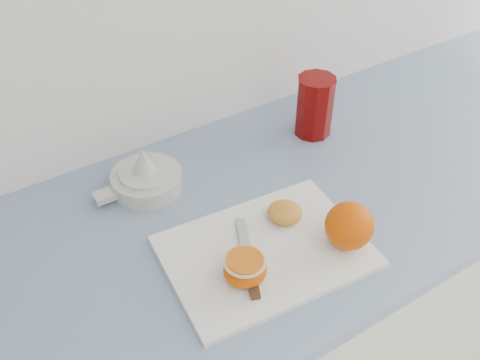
# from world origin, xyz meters

# --- Properties ---
(counter) EXTENTS (2.35, 0.64, 0.89)m
(counter) POSITION_xyz_m (-0.05, 1.70, 0.45)
(counter) COLOR white
(counter) RESTS_ON ground
(cutting_board) EXTENTS (0.38, 0.28, 0.01)m
(cutting_board) POSITION_xyz_m (-0.15, 1.58, 0.90)
(cutting_board) COLOR white
(cutting_board) RESTS_ON counter
(whole_orange) EXTENTS (0.09, 0.09, 0.09)m
(whole_orange) POSITION_xyz_m (-0.02, 1.52, 0.95)
(whole_orange) COLOR #E04200
(whole_orange) RESTS_ON cutting_board
(half_orange) EXTENTS (0.07, 0.07, 0.05)m
(half_orange) POSITION_xyz_m (-0.22, 1.55, 0.92)
(half_orange) COLOR #E04200
(half_orange) RESTS_ON cutting_board
(squeezed_shell) EXTENTS (0.07, 0.07, 0.03)m
(squeezed_shell) POSITION_xyz_m (-0.08, 1.63, 0.92)
(squeezed_shell) COLOR #C67E25
(squeezed_shell) RESTS_ON cutting_board
(paring_knife) EXTENTS (0.09, 0.18, 0.01)m
(paring_knife) POSITION_xyz_m (-0.21, 1.55, 0.91)
(paring_knife) COLOR #4E2F1E
(paring_knife) RESTS_ON cutting_board
(citrus_juicer) EXTENTS (0.18, 0.14, 0.10)m
(citrus_juicer) POSITION_xyz_m (-0.26, 1.87, 0.92)
(citrus_juicer) COLOR silver
(citrus_juicer) RESTS_ON counter
(red_tumbler) EXTENTS (0.09, 0.09, 0.14)m
(red_tumbler) POSITION_xyz_m (0.15, 1.84, 0.96)
(red_tumbler) COLOR #6C0402
(red_tumbler) RESTS_ON counter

